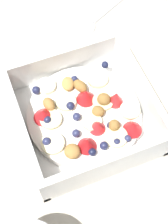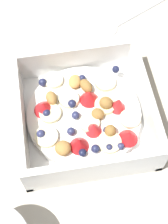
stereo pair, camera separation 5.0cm
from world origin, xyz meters
TOP-DOWN VIEW (x-y plane):
  - ground_plane at (0.00, 0.00)m, footprint 2.40×2.40m
  - fruit_bowl at (-0.01, -0.01)m, footprint 0.20×0.20m
  - spoon at (0.18, -0.10)m, footprint 0.09×0.16m

SIDE VIEW (x-z plane):
  - ground_plane at x=0.00m, z-range 0.00..0.00m
  - spoon at x=0.18m, z-range 0.00..0.01m
  - fruit_bowl at x=-0.01m, z-range -0.01..0.05m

